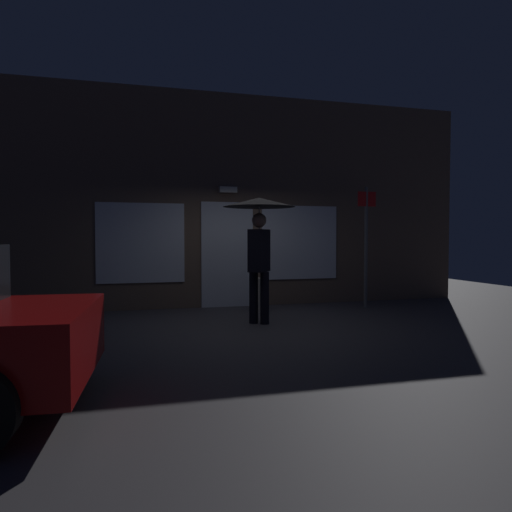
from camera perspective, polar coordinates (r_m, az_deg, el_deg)
The scene contains 5 objects.
ground_plane at distance 7.91m, azimuth -0.16°, elevation -8.37°, with size 18.00×18.00×0.00m, color #423F44.
building_facade at distance 10.08m, azimuth -3.71°, elevation 6.57°, with size 10.94×0.48×4.48m.
person_with_umbrella at distance 7.92m, azimuth 0.38°, elevation 3.86°, with size 1.21×1.21×2.13m.
street_sign_post at distance 9.96m, azimuth 13.19°, elevation 1.93°, with size 0.40×0.07×2.50m.
sidewalk_bollard at distance 9.28m, azimuth 0.24°, elevation -4.72°, with size 0.27×0.27×0.66m, color #B2A899.
Camera 1 is at (-2.05, -7.50, 1.45)m, focal length 33.01 mm.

